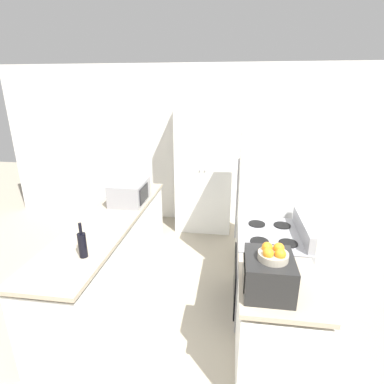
{
  "coord_description": "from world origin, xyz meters",
  "views": [
    {
      "loc": [
        0.47,
        -1.44,
        2.22
      ],
      "look_at": [
        0.0,
        1.91,
        1.05
      ],
      "focal_mm": 28.0,
      "sensor_mm": 36.0,
      "label": 1
    }
  ],
  "objects_px": {
    "microwave": "(130,192)",
    "fruit_bowl": "(273,254)",
    "stove": "(268,272)",
    "toaster_oven": "(268,274)",
    "pantry_cabinet": "(205,166)",
    "refrigerator": "(267,202)",
    "wine_bottle": "(82,244)"
  },
  "relations": [
    {
      "from": "pantry_cabinet",
      "to": "refrigerator",
      "type": "xyz_separation_m",
      "value": [
        0.89,
        -1.08,
        -0.16
      ]
    },
    {
      "from": "refrigerator",
      "to": "toaster_oven",
      "type": "relative_size",
      "value": 4.68
    },
    {
      "from": "pantry_cabinet",
      "to": "toaster_oven",
      "type": "distance_m",
      "value": 2.89
    },
    {
      "from": "pantry_cabinet",
      "to": "fruit_bowl",
      "type": "relative_size",
      "value": 10.54
    },
    {
      "from": "wine_bottle",
      "to": "refrigerator",
      "type": "bearing_deg",
      "value": 41.94
    },
    {
      "from": "wine_bottle",
      "to": "microwave",
      "type": "bearing_deg",
      "value": 91.64
    },
    {
      "from": "stove",
      "to": "microwave",
      "type": "distance_m",
      "value": 1.85
    },
    {
      "from": "refrigerator",
      "to": "microwave",
      "type": "bearing_deg",
      "value": -173.33
    },
    {
      "from": "microwave",
      "to": "toaster_oven",
      "type": "xyz_separation_m",
      "value": [
        1.52,
        -1.52,
        -0.0
      ]
    },
    {
      "from": "stove",
      "to": "pantry_cabinet",
      "type": "bearing_deg",
      "value": 114.0
    },
    {
      "from": "microwave",
      "to": "fruit_bowl",
      "type": "distance_m",
      "value": 2.18
    },
    {
      "from": "refrigerator",
      "to": "wine_bottle",
      "type": "distance_m",
      "value": 2.22
    },
    {
      "from": "microwave",
      "to": "fruit_bowl",
      "type": "height_order",
      "value": "fruit_bowl"
    },
    {
      "from": "stove",
      "to": "toaster_oven",
      "type": "bearing_deg",
      "value": -98.22
    },
    {
      "from": "microwave",
      "to": "wine_bottle",
      "type": "xyz_separation_m",
      "value": [
        0.04,
        -1.28,
        -0.02
      ]
    },
    {
      "from": "stove",
      "to": "refrigerator",
      "type": "relative_size",
      "value": 0.58
    },
    {
      "from": "stove",
      "to": "toaster_oven",
      "type": "height_order",
      "value": "toaster_oven"
    },
    {
      "from": "toaster_oven",
      "to": "pantry_cabinet",
      "type": "bearing_deg",
      "value": 104.44
    },
    {
      "from": "pantry_cabinet",
      "to": "microwave",
      "type": "relative_size",
      "value": 4.05
    },
    {
      "from": "wine_bottle",
      "to": "fruit_bowl",
      "type": "relative_size",
      "value": 1.53
    },
    {
      "from": "stove",
      "to": "wine_bottle",
      "type": "height_order",
      "value": "wine_bottle"
    },
    {
      "from": "pantry_cabinet",
      "to": "toaster_oven",
      "type": "height_order",
      "value": "pantry_cabinet"
    },
    {
      "from": "pantry_cabinet",
      "to": "microwave",
      "type": "xyz_separation_m",
      "value": [
        -0.8,
        -1.28,
        -0.04
      ]
    },
    {
      "from": "stove",
      "to": "fruit_bowl",
      "type": "height_order",
      "value": "fruit_bowl"
    },
    {
      "from": "microwave",
      "to": "wine_bottle",
      "type": "relative_size",
      "value": 1.7
    },
    {
      "from": "microwave",
      "to": "fruit_bowl",
      "type": "bearing_deg",
      "value": -45.08
    },
    {
      "from": "stove",
      "to": "microwave",
      "type": "xyz_separation_m",
      "value": [
        -1.65,
        0.63,
        0.57
      ]
    },
    {
      "from": "wine_bottle",
      "to": "fruit_bowl",
      "type": "height_order",
      "value": "fruit_bowl"
    },
    {
      "from": "pantry_cabinet",
      "to": "toaster_oven",
      "type": "relative_size",
      "value": 5.53
    },
    {
      "from": "refrigerator",
      "to": "fruit_bowl",
      "type": "relative_size",
      "value": 8.93
    },
    {
      "from": "wine_bottle",
      "to": "toaster_oven",
      "type": "relative_size",
      "value": 0.8
    },
    {
      "from": "stove",
      "to": "refrigerator",
      "type": "xyz_separation_m",
      "value": [
        0.04,
        0.83,
        0.45
      ]
    }
  ]
}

